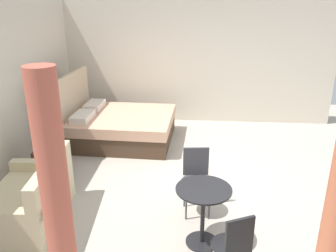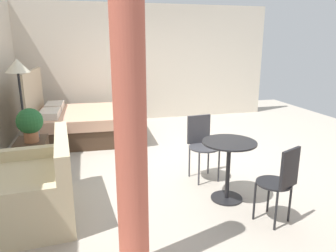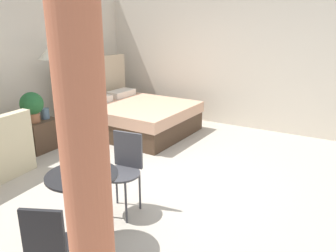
# 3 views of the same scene
# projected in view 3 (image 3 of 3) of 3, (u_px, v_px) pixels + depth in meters

# --- Properties ---
(ground_plane) EXTENTS (8.59, 8.97, 0.02)m
(ground_plane) POSITION_uv_depth(u_px,v_px,m) (165.00, 178.00, 4.49)
(ground_plane) COLOR #B2A899
(wall_back) EXTENTS (8.59, 0.12, 2.70)m
(wall_back) POSITION_uv_depth(u_px,v_px,m) (10.00, 63.00, 5.51)
(wall_back) COLOR beige
(wall_back) RESTS_ON ground
(wall_right) EXTENTS (0.12, 5.97, 2.70)m
(wall_right) POSITION_uv_depth(u_px,v_px,m) (239.00, 57.00, 6.38)
(wall_right) COLOR beige
(wall_right) RESTS_ON ground
(bed) EXTENTS (1.75, 2.05, 1.35)m
(bed) POSITION_uv_depth(u_px,v_px,m) (133.00, 115.00, 6.30)
(bed) COLOR #473323
(bed) RESTS_ON ground
(nightstand) EXTENTS (0.52, 0.42, 0.50)m
(nightstand) POSITION_uv_depth(u_px,v_px,m) (40.00, 135.00, 5.40)
(nightstand) COLOR #473323
(nightstand) RESTS_ON ground
(potted_plant) EXTENTS (0.36, 0.36, 0.48)m
(potted_plant) POSITION_uv_depth(u_px,v_px,m) (32.00, 105.00, 5.15)
(potted_plant) COLOR #935B3D
(potted_plant) RESTS_ON nightstand
(vase) EXTENTS (0.14, 0.14, 0.17)m
(vase) POSITION_uv_depth(u_px,v_px,m) (45.00, 114.00, 5.39)
(vase) COLOR slate
(vase) RESTS_ON nightstand
(floor_lamp) EXTENTS (0.35, 0.35, 1.61)m
(floor_lamp) POSITION_uv_depth(u_px,v_px,m) (50.00, 61.00, 5.55)
(floor_lamp) COLOR black
(floor_lamp) RESTS_ON ground
(balcony_table) EXTENTS (0.63, 0.63, 0.73)m
(balcony_table) POSITION_uv_depth(u_px,v_px,m) (84.00, 197.00, 2.98)
(balcony_table) COLOR black
(balcony_table) RESTS_ON ground
(cafe_chair_near_window) EXTENTS (0.49, 0.49, 0.85)m
(cafe_chair_near_window) POSITION_uv_depth(u_px,v_px,m) (51.00, 247.00, 2.32)
(cafe_chair_near_window) COLOR black
(cafe_chair_near_window) RESTS_ON ground
(cafe_chair_near_couch) EXTENTS (0.47, 0.47, 0.87)m
(cafe_chair_near_couch) POSITION_uv_depth(u_px,v_px,m) (124.00, 165.00, 3.58)
(cafe_chair_near_couch) COLOR #3F3F44
(cafe_chair_near_couch) RESTS_ON ground
(curtain_left) EXTENTS (0.21, 0.21, 2.27)m
(curtain_left) POSITION_uv_depth(u_px,v_px,m) (90.00, 224.00, 1.51)
(curtain_left) COLOR #D1704C
(curtain_left) RESTS_ON ground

